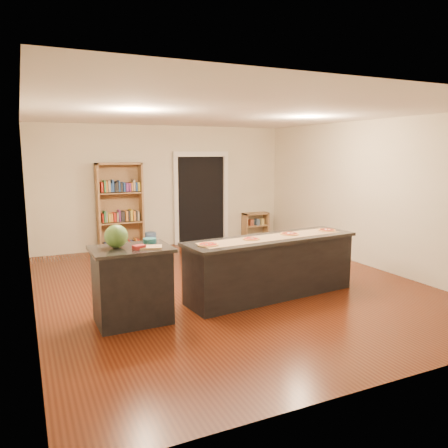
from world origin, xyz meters
name	(u,v)px	position (x,y,z in m)	size (l,w,h in m)	color
room	(229,202)	(0.00, 0.00, 1.40)	(6.00, 7.00, 2.80)	beige
doorway	(201,194)	(0.90, 3.46, 1.20)	(1.40, 0.09, 2.21)	black
kitchen_island	(271,266)	(0.34, -0.79, 0.46)	(2.78, 0.75, 0.92)	black
side_counter	(132,285)	(-1.84, -0.94, 0.50)	(1.01, 0.73, 0.99)	black
bookshelf	(120,208)	(-1.10, 3.27, 0.98)	(0.98, 0.35, 1.97)	#A0794D
low_shelf	(256,226)	(2.34, 3.31, 0.33)	(0.67, 0.29, 0.67)	#A0794D
waste_bin	(150,241)	(-0.46, 3.19, 0.20)	(0.27, 0.27, 0.39)	#4B6EA7
kraft_paper	(272,237)	(0.34, -0.80, 0.92)	(2.42, 0.44, 0.00)	#A07952
watermelon	(116,236)	(-2.01, -0.88, 1.14)	(0.30, 0.30, 0.30)	#144214
cutting_board	(149,247)	(-1.63, -1.07, 1.00)	(0.32, 0.21, 0.02)	tan
package_red	(139,247)	(-1.77, -1.08, 1.02)	(0.15, 0.10, 0.05)	maroon
package_teal	(150,241)	(-1.55, -0.79, 1.03)	(0.18, 0.18, 0.07)	#195966
pizza_a	(208,244)	(-0.76, -0.92, 0.93)	(0.31, 0.31, 0.02)	#DEA455
pizza_b	(251,239)	(-0.03, -0.81, 0.93)	(0.27, 0.27, 0.02)	#DEA455
pizza_c	(290,234)	(0.71, -0.71, 0.93)	(0.31, 0.31, 0.02)	#DEA455
pizza_d	(327,230)	(1.45, -0.69, 0.93)	(0.28, 0.28, 0.02)	#DEA455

